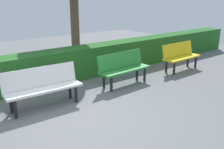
{
  "coord_description": "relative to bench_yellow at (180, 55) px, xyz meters",
  "views": [
    {
      "loc": [
        2.01,
        4.0,
        2.33
      ],
      "look_at": [
        -1.44,
        -0.4,
        0.55
      ],
      "focal_mm": 40.17,
      "sensor_mm": 36.0,
      "label": 1
    }
  ],
  "objects": [
    {
      "name": "bench_white",
      "position": [
        4.64,
        -0.05,
        0.0
      ],
      "size": [
        1.65,
        0.52,
        0.86
      ],
      "rotation": [
        0.0,
        0.0,
        -0.04
      ],
      "color": "white",
      "rests_on": "ground_plane"
    },
    {
      "name": "bench_yellow",
      "position": [
        0.0,
        0.0,
        0.0
      ],
      "size": [
        1.44,
        0.49,
        0.86
      ],
      "rotation": [
        0.0,
        0.0,
        0.02
      ],
      "color": "yellow",
      "rests_on": "ground_plane"
    },
    {
      "name": "hedge_row",
      "position": [
        3.49,
        -1.33,
        -0.03
      ],
      "size": [
        15.23,
        0.68,
        0.89
      ],
      "primitive_type": "cube",
      "color": "#266023",
      "rests_on": "ground_plane"
    },
    {
      "name": "bench_green",
      "position": [
        2.34,
        -0.08,
        0.0
      ],
      "size": [
        1.55,
        0.52,
        0.86
      ],
      "rotation": [
        0.0,
        0.0,
        0.04
      ],
      "color": "#2D8C38",
      "rests_on": "ground_plane"
    },
    {
      "name": "ground_plane",
      "position": [
        4.57,
        0.82,
        -0.48
      ],
      "size": [
        19.23,
        19.23,
        0.0
      ],
      "primitive_type": "plane",
      "color": "slate"
    }
  ]
}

